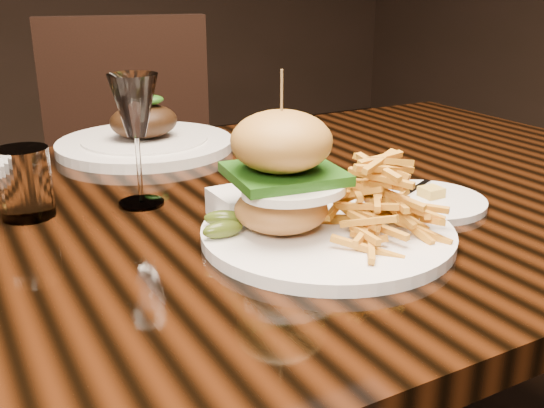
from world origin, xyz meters
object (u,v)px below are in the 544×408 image
wine_glass (135,110)px  dining_table (216,257)px  burger_plate (327,195)px  far_dish (145,139)px  chair_far (135,173)px

wine_glass → dining_table: bearing=-35.3°
burger_plate → far_dish: (-0.05, 0.51, -0.04)m
wine_glass → chair_far: chair_far is taller
dining_table → wine_glass: (-0.08, 0.06, 0.21)m
wine_glass → far_dish: size_ratio=0.57×
dining_table → chair_far: 0.91m
burger_plate → chair_far: (0.08, 1.06, -0.27)m
far_dish → wine_glass: bearing=-109.6°
chair_far → dining_table: bearing=-87.5°
burger_plate → wine_glass: (-0.16, 0.23, 0.08)m
dining_table → far_dish: size_ratio=5.00×
far_dish → chair_far: chair_far is taller
chair_far → far_dish: bearing=-91.8°
dining_table → burger_plate: burger_plate is taller
burger_plate → far_dish: 0.52m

